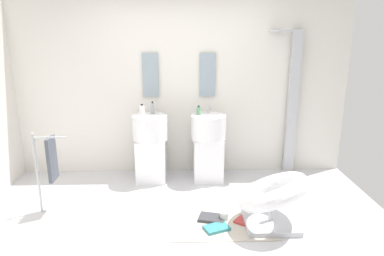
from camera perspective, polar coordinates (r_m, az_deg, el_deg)
The scene contains 17 objects.
ground_plane at distance 3.88m, azimuth -2.06°, elevation -16.22°, with size 4.80×3.60×0.04m, color silver.
rear_partition at distance 5.00m, azimuth -2.11°, elevation 7.24°, with size 4.80×0.10×2.60m, color silver.
pedestal_sink_left at distance 4.83m, azimuth -6.77°, elevation -2.90°, with size 0.47×0.47×1.03m.
pedestal_sink_right at distance 4.83m, azimuth 2.69°, elevation -2.83°, with size 0.47×0.47×1.03m.
vanity_mirror_left at distance 4.93m, azimuth -6.81°, elevation 8.57°, with size 0.22×0.03×0.60m, color #8C9EA8.
vanity_mirror_right at distance 4.93m, azimuth 2.56°, elevation 8.66°, with size 0.22×0.03×0.60m, color #8C9EA8.
shower_column at distance 5.16m, azimuth 16.04°, elevation 4.42°, with size 0.49×0.24×2.05m.
lounge_chair at distance 3.83m, azimuth 12.96°, elevation -10.76°, with size 1.07×1.07×0.65m.
towel_rack at distance 4.21m, azimuth -22.30°, elevation -4.97°, with size 0.37×0.22×0.95m.
area_rug at distance 3.92m, azimuth 5.01°, elevation -15.42°, with size 1.13×0.65×0.01m, color beige.
magazine_charcoal at distance 3.99m, azimuth 3.29°, elevation -14.51°, with size 0.29×0.19×0.03m, color #38383D.
magazine_red at distance 3.97m, azimuth 8.65°, elevation -14.91°, with size 0.20×0.16×0.02m, color #B73838.
magazine_teal at distance 3.82m, azimuth 4.05°, elevation -16.00°, with size 0.25×0.17×0.03m, color teal.
coffee_mug at distance 3.97m, azimuth 5.29°, elevation -14.19°, with size 0.09×0.09×0.10m, color white.
soap_bottle_grey at distance 4.81m, azimuth -6.47°, elevation 3.27°, with size 0.05×0.05×0.17m.
soap_bottle_green at distance 4.71m, azimuth 1.08°, elevation 2.85°, with size 0.05×0.05×0.13m.
soap_bottle_white at distance 4.59m, azimuth -8.16°, elevation 2.71°, with size 0.06×0.06×0.18m.
Camera 1 is at (0.04, -3.30, 2.02)m, focal length 32.57 mm.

